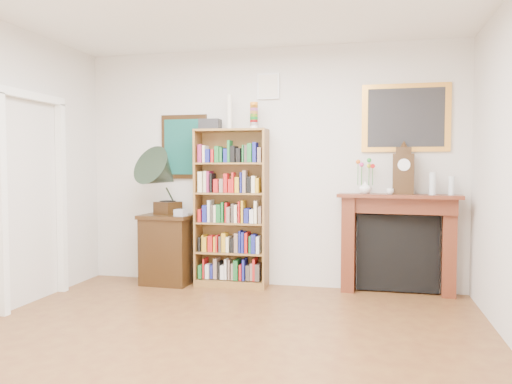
% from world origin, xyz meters
% --- Properties ---
extents(room, '(4.51, 5.01, 2.81)m').
position_xyz_m(room, '(0.00, 0.00, 1.40)').
color(room, '#5C301B').
rests_on(room, ground).
extents(door_casing, '(0.08, 1.02, 2.17)m').
position_xyz_m(door_casing, '(-2.21, 1.20, 1.26)').
color(door_casing, white).
rests_on(door_casing, left_wall).
extents(teal_poster, '(0.58, 0.04, 0.78)m').
position_xyz_m(teal_poster, '(-1.05, 2.48, 1.65)').
color(teal_poster, black).
rests_on(teal_poster, back_wall).
extents(small_picture, '(0.26, 0.04, 0.30)m').
position_xyz_m(small_picture, '(0.00, 2.48, 2.35)').
color(small_picture, white).
rests_on(small_picture, back_wall).
extents(gilt_painting, '(0.95, 0.04, 0.75)m').
position_xyz_m(gilt_painting, '(1.55, 2.48, 1.95)').
color(gilt_painting, gold).
rests_on(gilt_painting, back_wall).
extents(bookshelf, '(0.85, 0.31, 2.12)m').
position_xyz_m(bookshelf, '(-0.41, 2.33, 1.03)').
color(bookshelf, brown).
rests_on(bookshelf, floor).
extents(side_cabinet, '(0.63, 0.47, 0.83)m').
position_xyz_m(side_cabinet, '(-1.19, 2.26, 0.42)').
color(side_cabinet, black).
rests_on(side_cabinet, floor).
extents(fireplace, '(1.33, 0.42, 1.11)m').
position_xyz_m(fireplace, '(1.48, 2.40, 0.65)').
color(fireplace, '#491D11').
rests_on(fireplace, floor).
extents(gramophone, '(0.69, 0.75, 0.81)m').
position_xyz_m(gramophone, '(-1.20, 2.18, 1.29)').
color(gramophone, black).
rests_on(gramophone, side_cabinet).
extents(cd_stack, '(0.14, 0.14, 0.08)m').
position_xyz_m(cd_stack, '(-0.97, 2.13, 0.87)').
color(cd_stack, '#AFB0BC').
rests_on(cd_stack, side_cabinet).
extents(mantel_clock, '(0.23, 0.15, 0.51)m').
position_xyz_m(mantel_clock, '(1.53, 2.33, 1.36)').
color(mantel_clock, black).
rests_on(mantel_clock, fireplace).
extents(flower_vase, '(0.15, 0.15, 0.14)m').
position_xyz_m(flower_vase, '(1.12, 2.37, 1.18)').
color(flower_vase, white).
rests_on(flower_vase, fireplace).
extents(teacup, '(0.10, 0.10, 0.07)m').
position_xyz_m(teacup, '(1.39, 2.28, 1.14)').
color(teacup, silver).
rests_on(teacup, fireplace).
extents(bottle_left, '(0.07, 0.07, 0.24)m').
position_xyz_m(bottle_left, '(1.83, 2.32, 1.23)').
color(bottle_left, silver).
rests_on(bottle_left, fireplace).
extents(bottle_right, '(0.06, 0.06, 0.20)m').
position_xyz_m(bottle_right, '(2.02, 2.34, 1.21)').
color(bottle_right, silver).
rests_on(bottle_right, fireplace).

